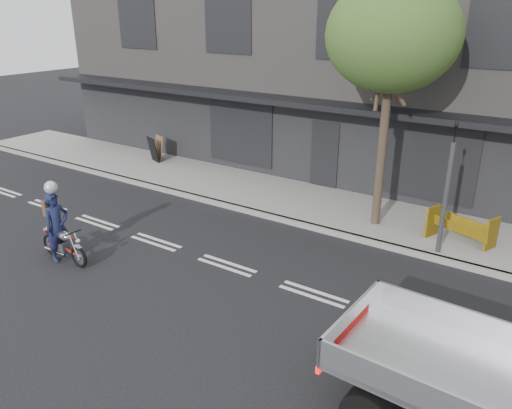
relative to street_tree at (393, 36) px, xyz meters
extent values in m
plane|color=black|center=(-2.20, -4.20, -5.28)|extent=(80.00, 80.00, 0.00)
cube|color=gray|center=(-2.20, 0.50, -5.20)|extent=(32.00, 3.20, 0.15)
cube|color=gray|center=(-2.20, -1.10, -5.20)|extent=(32.00, 0.20, 0.15)
cube|color=slate|center=(-2.20, 7.10, -1.28)|extent=(26.00, 10.00, 8.00)
cylinder|color=#382B21|center=(0.00, 0.00, -3.28)|extent=(0.24, 0.24, 4.00)
ellipsoid|color=#2B4B1C|center=(0.00, 0.00, 0.02)|extent=(3.40, 3.40, 2.89)
cylinder|color=#2D2D30|center=(2.00, -0.85, -3.78)|extent=(0.12, 0.12, 3.00)
imported|color=black|center=(2.00, -0.85, -2.03)|extent=(0.08, 0.10, 0.50)
torus|color=black|center=(-6.34, -6.20, -5.01)|extent=(0.57, 0.10, 0.57)
torus|color=black|center=(-5.17, -6.24, -5.01)|extent=(0.57, 0.10, 0.57)
cube|color=#2D2D30|center=(-5.80, -6.22, -4.92)|extent=(0.30, 0.21, 0.23)
ellipsoid|color=#B0B0B5|center=(-5.67, -6.23, -4.57)|extent=(0.47, 0.28, 0.23)
cube|color=black|center=(-6.07, -6.21, -4.59)|extent=(0.46, 0.21, 0.07)
cylinder|color=black|center=(-5.32, -6.24, -4.41)|extent=(0.05, 0.51, 0.03)
imported|color=#161B3E|center=(-5.91, -6.22, -4.39)|extent=(0.45, 0.66, 1.77)
cylinder|color=black|center=(2.77, -5.46, -4.87)|extent=(0.84, 0.34, 0.82)
cube|color=silver|center=(3.54, -6.41, -4.28)|extent=(3.34, 2.25, 0.11)
camera|label=1|loc=(4.43, -12.89, 0.64)|focal=35.00mm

